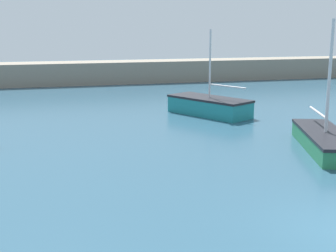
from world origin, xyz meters
TOP-DOWN VIEW (x-y plane):
  - harbor_breakwater at (0.00, 31.59)m, footprint 62.94×3.26m
  - sailboat_short_mast at (1.70, 15.18)m, footprint 3.94×5.11m
  - sailboat_twin_hulled at (3.54, 6.92)m, footprint 3.19×5.60m

SIDE VIEW (x-z plane):
  - sailboat_twin_hulled at x=3.54m, z-range -2.15..2.95m
  - sailboat_short_mast at x=1.70m, z-range -1.83..2.83m
  - harbor_breakwater at x=0.00m, z-range 0.00..1.85m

